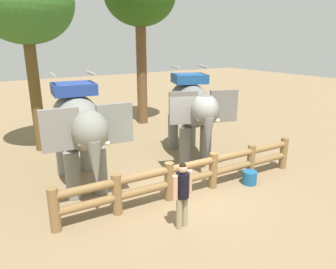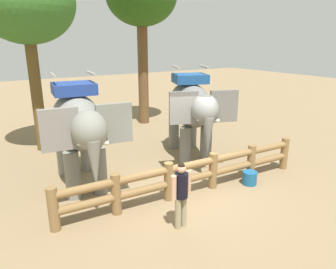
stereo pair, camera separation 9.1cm
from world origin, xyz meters
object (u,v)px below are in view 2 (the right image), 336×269
Objects in this scene: tourist_woman_in_black at (181,191)px; feed_bucket at (250,178)px; elephant_center at (191,108)px; log_fence at (192,173)px; elephant_near_left at (78,125)px; tree_back_center at (26,4)px.

feed_bucket is at bearing 13.93° from tourist_woman_in_black.
tourist_woman_in_black is (-2.83, -3.49, -0.92)m from elephant_center.
elephant_near_left is (-2.39, 2.08, 1.23)m from log_fence.
elephant_center is at bearing -40.98° from tree_back_center.
tourist_woman_in_black is 8.64m from tree_back_center.
elephant_near_left reaches higher than tourist_woman_in_black.
tree_back_center reaches higher than feed_bucket.
tourist_woman_in_black reaches higher than feed_bucket.
elephant_near_left is 5.31m from tree_back_center.
elephant_near_left is at bearing 138.94° from log_fence.
log_fence is 1.70m from tourist_woman_in_black.
elephant_center is 3.20m from feed_bucket.
feed_bucket is (0.15, -2.75, -1.63)m from elephant_center.
log_fence is 1.90m from feed_bucket.
tree_back_center reaches higher than elephant_center.
tourist_woman_in_black is (-1.18, -1.19, 0.31)m from log_fence.
log_fence is at bearing -125.63° from elephant_center.
elephant_center reaches higher than feed_bucket.
elephant_center is at bearing 3.06° from elephant_near_left.
elephant_near_left is 0.56× the size of tree_back_center.
tree_back_center reaches higher than log_fence.
feed_bucket is at bearing -31.17° from elephant_near_left.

